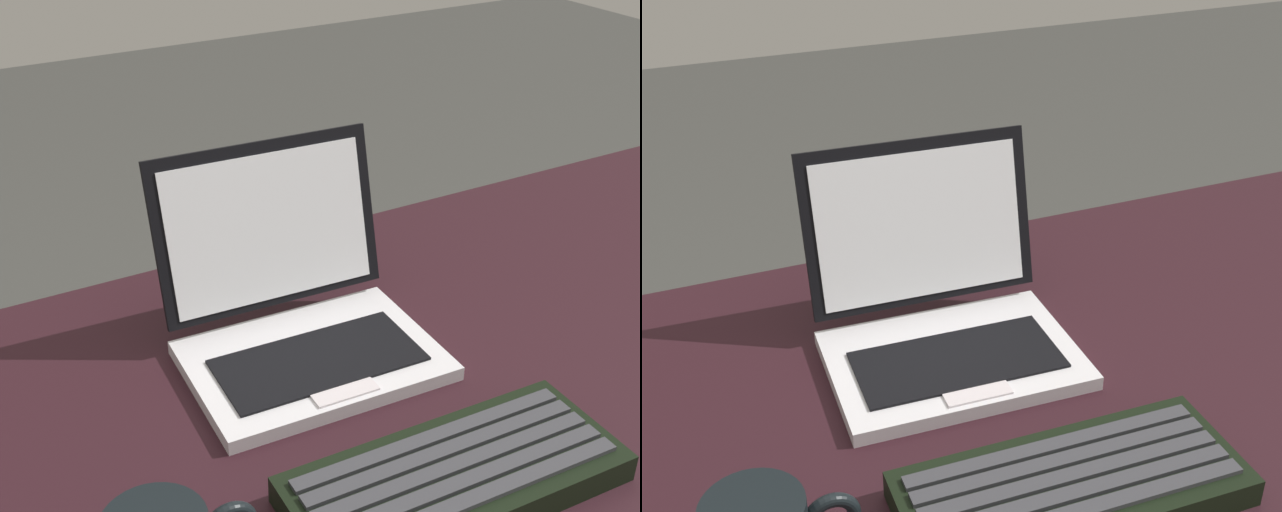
{
  "view_description": "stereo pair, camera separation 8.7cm",
  "coord_description": "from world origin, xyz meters",
  "views": [
    {
      "loc": [
        -0.43,
        -0.59,
        1.27
      ],
      "look_at": [
        -0.05,
        0.08,
        0.85
      ],
      "focal_mm": 47.93,
      "sensor_mm": 36.0,
      "label": 1
    },
    {
      "loc": [
        -0.35,
        -0.63,
        1.27
      ],
      "look_at": [
        -0.05,
        0.08,
        0.85
      ],
      "focal_mm": 47.93,
      "sensor_mm": 36.0,
      "label": 2
    }
  ],
  "objects": [
    {
      "name": "desk",
      "position": [
        0.0,
        0.0,
        0.65
      ],
      "size": [
        1.59,
        0.72,
        0.72
      ],
      "color": "black",
      "rests_on": "ground"
    },
    {
      "name": "laptop_front",
      "position": [
        -0.06,
        0.11,
        0.76
      ],
      "size": [
        0.28,
        0.25,
        0.21
      ],
      "color": "silver",
      "rests_on": "desk"
    },
    {
      "name": "external_keyboard",
      "position": [
        -0.04,
        -0.15,
        0.73
      ],
      "size": [
        0.31,
        0.14,
        0.03
      ],
      "color": "black",
      "rests_on": "desk"
    }
  ]
}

